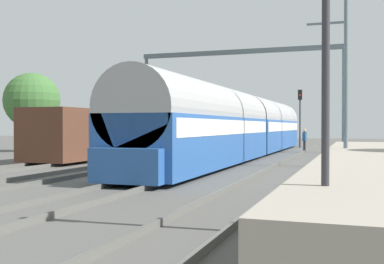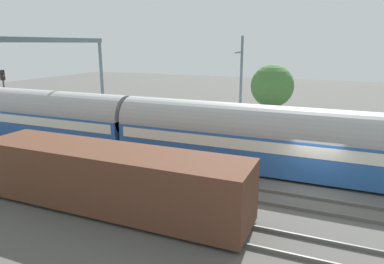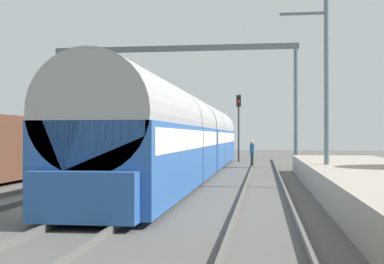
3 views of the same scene
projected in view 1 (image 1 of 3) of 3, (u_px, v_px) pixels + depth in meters
ground at (128, 174)px, 19.22m from camera, size 120.00×120.00×0.00m
track_far_west at (10, 168)px, 21.10m from camera, size 1.52×60.00×0.16m
track_west at (86, 171)px, 19.85m from camera, size 1.52×60.00×0.16m
track_east at (173, 174)px, 18.59m from camera, size 1.52×60.00×0.16m
track_far_east at (272, 177)px, 17.33m from camera, size 1.52×60.00×0.16m
platform at (383, 166)px, 17.98m from camera, size 4.40×28.00×0.90m
passenger_train at (244, 126)px, 30.26m from camera, size 2.93×32.85×3.82m
freight_car at (105, 134)px, 29.10m from camera, size 2.80×13.00×2.70m
person_crossing at (304, 138)px, 35.10m from camera, size 0.28×0.42×1.73m
railway_signal_near at (326, 48)px, 8.36m from camera, size 0.36×0.30×5.18m
railway_signal_far at (300, 111)px, 42.97m from camera, size 0.36×0.30×5.19m
catenary_gantry at (238, 75)px, 37.04m from camera, size 15.98×0.28×7.86m
catenary_pole_east_mid at (345, 79)px, 22.39m from camera, size 1.90×0.20×8.00m
tree_west_background at (32, 101)px, 35.96m from camera, size 4.17×4.17×5.93m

